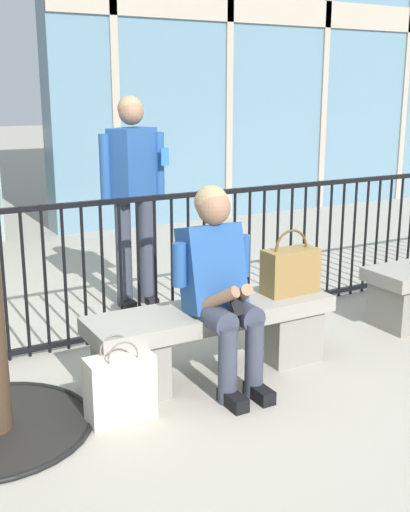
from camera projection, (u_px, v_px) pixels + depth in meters
The scene contains 7 objects.
ground_plane at pixel (213, 373), 4.10m from camera, with size 60.00×60.00×0.00m, color #A8A091.
stone_bench at pixel (213, 333), 4.03m from camera, with size 1.60×0.44×0.45m.
seated_person_with_phone at pixel (219, 281), 3.81m from camera, with size 0.52×0.66×1.21m.
handbag_on_bench at pixel (290, 270), 4.21m from camera, with size 0.37×0.17×0.43m.
shopping_bag at pixel (120, 387), 3.48m from camera, with size 0.37×0.17×0.47m.
bystander_at_railing at pixel (133, 186), 5.20m from camera, with size 0.55×0.37×1.71m.
plaza_railing at pixel (155, 264), 4.68m from camera, with size 8.13×0.04×1.03m.
Camera 1 is at (-1.89, -3.28, 1.75)m, focal length 45.14 mm.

